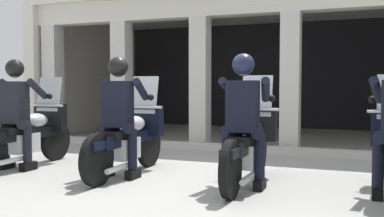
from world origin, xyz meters
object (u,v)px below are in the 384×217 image
motorcycle_center_left (130,137)px  motorcycle_center_right (249,143)px  police_officer_center_right (243,109)px  motorcycle_far_left (31,133)px  bollard_kerbside (10,119)px  police_officer_center_left (119,106)px  police_officer_far_left (16,105)px

motorcycle_center_left → motorcycle_center_right: (1.67, -0.01, 0.00)m
motorcycle_center_left → police_officer_center_right: size_ratio=1.29×
motorcycle_far_left → motorcycle_center_left: bearing=1.4°
motorcycle_far_left → police_officer_center_right: police_officer_center_right is taller
bollard_kerbside → motorcycle_center_left: bearing=-27.7°
police_officer_center_left → motorcycle_center_right: size_ratio=0.78×
police_officer_center_right → motorcycle_far_left: bearing=172.1°
motorcycle_far_left → police_officer_far_left: 0.52m
police_officer_far_left → motorcycle_center_right: police_officer_far_left is taller
police_officer_far_left → motorcycle_far_left: bearing=90.1°
motorcycle_far_left → bollard_kerbside: size_ratio=2.03×
motorcycle_center_left → bollard_kerbside: motorcycle_center_left is taller
police_officer_center_left → police_officer_center_right: (1.67, -0.01, 0.00)m
motorcycle_far_left → police_officer_center_left: 1.74m
motorcycle_far_left → police_officer_center_left: size_ratio=1.29×
police_officer_far_left → police_officer_center_right: (3.33, 0.02, 0.00)m
police_officer_far_left → police_officer_center_left: size_ratio=1.00×
motorcycle_center_left → police_officer_center_left: (-0.00, -0.28, 0.44)m
police_officer_center_left → motorcycle_center_right: 1.75m
motorcycle_far_left → motorcycle_center_right: 3.33m
motorcycle_center_left → police_officer_center_left: size_ratio=1.29×
motorcycle_far_left → motorcycle_center_left: size_ratio=1.00×
police_officer_far_left → motorcycle_center_right: (3.33, 0.30, -0.44)m
motorcycle_center_left → motorcycle_center_right: 1.67m
motorcycle_center_left → police_officer_far_left: bearing=-175.2°
police_officer_center_right → police_officer_far_left: bearing=177.0°
bollard_kerbside → motorcycle_center_right: bearing=-20.5°
police_officer_far_left → police_officer_center_right: 3.33m
motorcycle_center_left → police_officer_center_right: police_officer_center_right is taller
bollard_kerbside → police_officer_far_left: bearing=-45.4°
police_officer_far_left → motorcycle_center_left: bearing=11.1°
motorcycle_center_right → bollard_kerbside: motorcycle_center_right is taller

